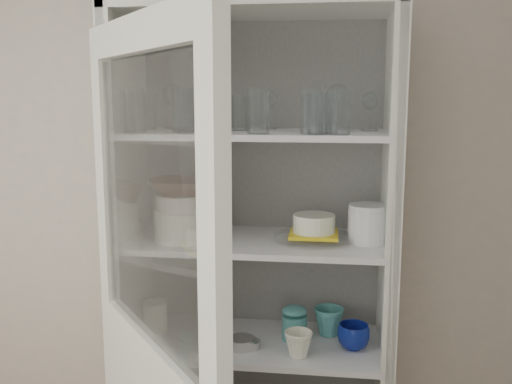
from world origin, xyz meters
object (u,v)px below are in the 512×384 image
Objects in this scene: goblet_3 at (370,109)px; white_canister at (155,316)px; plate_stack_back at (201,220)px; mug_blue at (353,336)px; grey_bowl_stack at (368,224)px; goblet_0 at (173,104)px; plate_stack_front at (183,225)px; goblet_2 at (337,105)px; yellow_trivet at (314,234)px; goblet_1 at (268,108)px; pantry_cabinet at (258,313)px; measuring_cups at (241,343)px; teal_jar at (294,325)px; cream_bowl at (182,202)px; mug_teal at (329,321)px; mug_white at (298,344)px; glass_platter at (314,238)px; white_ramekin at (314,223)px; terracotta_bowl at (182,186)px.

white_canister is (-0.82, -0.04, -0.82)m from goblet_3.
plate_stack_back is (-0.64, 0.03, -0.44)m from goblet_3.
grey_bowl_stack is at bearing 52.33° from mug_blue.
goblet_0 is 1.32× the size of grey_bowl_stack.
goblet_0 is 0.48m from plate_stack_front.
goblet_2 is at bearing 139.38° from grey_bowl_stack.
yellow_trivet is 0.20m from grey_bowl_stack.
plate_stack_back is at bearing -179.60° from goblet_1.
pantry_cabinet is 0.17m from measuring_cups.
plate_stack_front is 0.58m from teal_jar.
plate_stack_back is at bearing -6.57° from goblet_0.
goblet_0 reaches higher than goblet_1.
pantry_cabinet reaches higher than mug_blue.
cream_bowl is 1.62× the size of mug_teal.
yellow_trivet is 0.40m from mug_white.
goblet_2 is at bearing 27.96° from measuring_cups.
pantry_cabinet is at bearing -131.46° from goblet_1.
yellow_trivet reaches higher than glass_platter.
goblet_0 is (-0.34, 0.05, 0.81)m from pantry_cabinet.
white_ramekin is 1.32× the size of mug_teal.
plate_stack_back is 1.64× the size of grey_bowl_stack.
mug_white is at bearing -25.49° from goblet_0.
goblet_1 is at bearing 0.40° from plate_stack_back.
goblet_3 reaches higher than plate_stack_front.
plate_stack_front is 0.70× the size of glass_platter.
goblet_0 reaches higher than plate_stack_back.
terracotta_bowl is (-0.00, 0.00, 0.14)m from plate_stack_front.
goblet_2 is 0.45m from white_ramekin.
pantry_cabinet is 17.87× the size of mug_teal.
goblet_1 is 0.50m from yellow_trivet.
mug_blue is (0.63, 0.02, -0.41)m from plate_stack_front.
goblet_2 is 1.05× the size of yellow_trivet.
goblet_2 is 0.63× the size of glass_platter.
plate_stack_back is at bearing 22.11° from white_canister.
measuring_cups is (0.22, -0.03, -0.52)m from cream_bowl.
glass_platter reaches higher than measuring_cups.
terracotta_bowl reaches higher than mug_blue.
terracotta_bowl is at bearing -169.84° from teal_jar.
white_canister is (-0.18, -0.07, -0.38)m from plate_stack_back.
mug_blue is (-0.04, -0.11, -0.83)m from goblet_3.
plate_stack_back is 0.43m from white_canister.
mug_blue is 1.01× the size of white_canister.
grey_bowl_stack reaches higher than measuring_cups.
plate_stack_back is at bearing -175.78° from mug_blue.
white_ramekin is at bearing -2.58° from white_canister.
plate_stack_back is (-0.27, -0.00, -0.44)m from goblet_1.
goblet_1 is 0.91m from mug_blue.
white_ramekin is 1.30× the size of mug_blue.
grey_bowl_stack is (0.68, 0.05, -0.07)m from cream_bowl.
plate_stack_front reaches higher than yellow_trivet.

